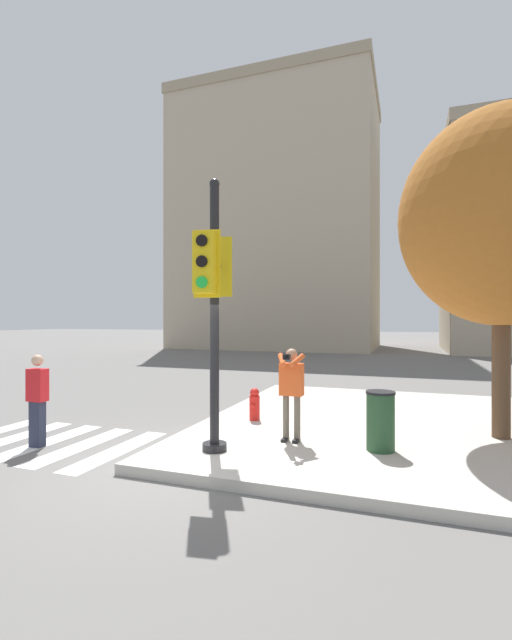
{
  "coord_description": "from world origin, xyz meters",
  "views": [
    {
      "loc": [
        3.5,
        -5.65,
        2.25
      ],
      "look_at": [
        1.17,
        0.94,
        2.25
      ],
      "focal_mm": 24.0,
      "sensor_mm": 36.0,
      "label": 1
    }
  ],
  "objects_px": {
    "fire_hydrant": "(255,404)",
    "traffic_signal_pole": "(214,293)",
    "street_tree": "(501,218)",
    "person_photographer": "(291,386)",
    "trash_bin": "(380,421)",
    "pedestrian_distant": "(37,398)"
  },
  "relations": [
    {
      "from": "fire_hydrant",
      "to": "traffic_signal_pole",
      "type": "bearing_deg",
      "value": -87.69
    },
    {
      "from": "street_tree",
      "to": "person_photographer",
      "type": "bearing_deg",
      "value": -157.55
    },
    {
      "from": "traffic_signal_pole",
      "to": "person_photographer",
      "type": "xyz_separation_m",
      "value": [
        1.03,
        0.95,
        -1.57
      ]
    },
    {
      "from": "traffic_signal_pole",
      "to": "trash_bin",
      "type": "bearing_deg",
      "value": 19.39
    },
    {
      "from": "street_tree",
      "to": "fire_hydrant",
      "type": "distance_m",
      "value": 5.81
    },
    {
      "from": "street_tree",
      "to": "traffic_signal_pole",
      "type": "bearing_deg",
      "value": -152.09
    },
    {
      "from": "traffic_signal_pole",
      "to": "person_photographer",
      "type": "relative_size",
      "value": 2.73
    },
    {
      "from": "person_photographer",
      "to": "trash_bin",
      "type": "xyz_separation_m",
      "value": [
        1.49,
        -0.06,
        -0.47
      ]
    },
    {
      "from": "person_photographer",
      "to": "trash_bin",
      "type": "bearing_deg",
      "value": -2.42
    },
    {
      "from": "traffic_signal_pole",
      "to": "fire_hydrant",
      "type": "distance_m",
      "value": 3.09
    },
    {
      "from": "street_tree",
      "to": "fire_hydrant",
      "type": "relative_size",
      "value": 8.73
    },
    {
      "from": "person_photographer",
      "to": "street_tree",
      "type": "bearing_deg",
      "value": 22.45
    },
    {
      "from": "traffic_signal_pole",
      "to": "fire_hydrant",
      "type": "bearing_deg",
      "value": 92.31
    },
    {
      "from": "person_photographer",
      "to": "street_tree",
      "type": "height_order",
      "value": "street_tree"
    },
    {
      "from": "traffic_signal_pole",
      "to": "pedestrian_distant",
      "type": "relative_size",
      "value": 2.66
    },
    {
      "from": "person_photographer",
      "to": "street_tree",
      "type": "distance_m",
      "value": 4.77
    },
    {
      "from": "pedestrian_distant",
      "to": "street_tree",
      "type": "bearing_deg",
      "value": 19.51
    },
    {
      "from": "pedestrian_distant",
      "to": "street_tree",
      "type": "relative_size",
      "value": 0.28
    },
    {
      "from": "person_photographer",
      "to": "pedestrian_distant",
      "type": "bearing_deg",
      "value": -162.93
    },
    {
      "from": "street_tree",
      "to": "fire_hydrant",
      "type": "height_order",
      "value": "street_tree"
    },
    {
      "from": "person_photographer",
      "to": "fire_hydrant",
      "type": "distance_m",
      "value": 1.77
    },
    {
      "from": "person_photographer",
      "to": "pedestrian_distant",
      "type": "relative_size",
      "value": 0.97
    }
  ]
}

